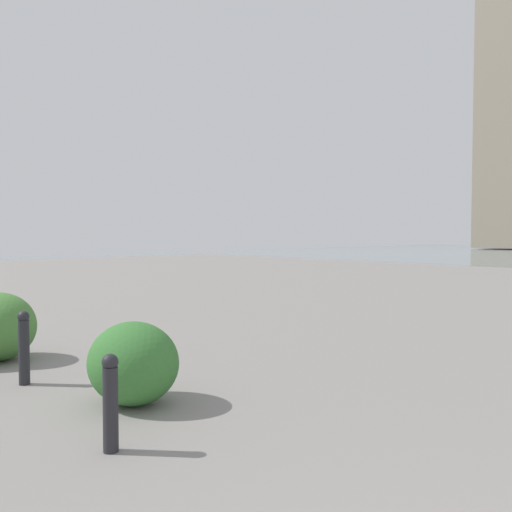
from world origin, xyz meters
TOP-DOWN VIEW (x-y plane):
  - bollard_near at (4.29, -0.80)m, footprint 0.13×0.13m
  - bollard_mid at (6.69, -0.99)m, footprint 0.13×0.13m
  - shrub_wide at (5.22, -1.54)m, footprint 0.97×0.88m

SIDE VIEW (x-z plane):
  - bollard_near at x=4.29m, z-range 0.02..0.79m
  - shrub_wide at x=5.22m, z-range 0.00..0.83m
  - bollard_mid at x=6.69m, z-range 0.02..0.85m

